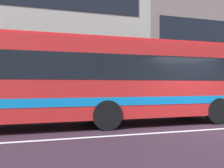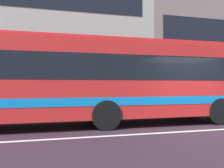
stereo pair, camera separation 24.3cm
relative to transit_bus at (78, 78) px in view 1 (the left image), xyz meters
name	(u,v)px [view 1 (the left image)]	position (x,y,z in m)	size (l,w,h in m)	color
ground_plane	(204,130)	(3.87, -2.08, -1.75)	(160.00, 160.00, 0.00)	#32202A
lane_centre_line	(204,130)	(3.87, -2.08, -1.75)	(60.00, 0.16, 0.01)	silver
apartment_block_right	(204,53)	(15.78, 13.11, 3.23)	(18.55, 11.72, 9.97)	gray
transit_bus	(78,78)	(0.00, 0.00, 0.00)	(12.43, 2.66, 3.17)	red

